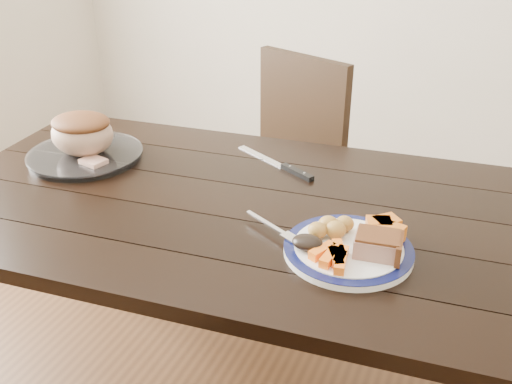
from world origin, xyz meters
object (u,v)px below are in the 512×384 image
at_px(chair_far, 283,163).
at_px(carving_knife, 288,168).
at_px(dining_table, 232,230).
at_px(roast_joint, 82,135).
at_px(dinner_plate, 348,250).
at_px(pork_slice, 378,245).
at_px(fork, 275,229).
at_px(serving_platter, 86,156).

distance_m(chair_far, carving_knife, 0.59).
height_order(dining_table, chair_far, chair_far).
xyz_separation_m(chair_far, roast_joint, (-0.39, -0.67, 0.31)).
distance_m(dinner_plate, pork_slice, 0.07).
height_order(chair_far, fork, chair_far).
bearing_deg(fork, serving_platter, -167.70).
height_order(serving_platter, pork_slice, pork_slice).
distance_m(pork_slice, fork, 0.24).
bearing_deg(fork, pork_slice, 24.71).
xyz_separation_m(dining_table, fork, (0.17, -0.12, 0.11)).
relative_size(dining_table, chair_far, 1.81).
distance_m(roast_joint, carving_knife, 0.62).
bearing_deg(dining_table, chair_far, 100.37).
bearing_deg(roast_joint, dining_table, -6.58).
relative_size(fork, carving_knife, 0.56).
distance_m(dinner_plate, roast_joint, 0.90).
xyz_separation_m(dinner_plate, roast_joint, (-0.87, 0.18, 0.07)).
bearing_deg(serving_platter, roast_joint, 0.00).
height_order(serving_platter, carving_knife, serving_platter).
bearing_deg(dinner_plate, serving_platter, 168.26).
distance_m(pork_slice, roast_joint, 0.96).
distance_m(serving_platter, pork_slice, 0.96).
bearing_deg(roast_joint, carving_knife, 16.24).
bearing_deg(serving_platter, fork, -14.39).
relative_size(dinner_plate, fork, 1.74).
xyz_separation_m(roast_joint, carving_knife, (0.59, 0.17, -0.07)).
distance_m(dining_table, roast_joint, 0.55).
height_order(roast_joint, carving_knife, roast_joint).
distance_m(chair_far, roast_joint, 0.83).
xyz_separation_m(dining_table, serving_platter, (-0.52, 0.06, 0.10)).
relative_size(serving_platter, fork, 2.02).
distance_m(serving_platter, fork, 0.72).
bearing_deg(dinner_plate, carving_knife, 128.29).
height_order(dining_table, dinner_plate, dinner_plate).
xyz_separation_m(chair_far, pork_slice, (0.55, -0.86, 0.27)).
height_order(fork, roast_joint, roast_joint).
height_order(chair_far, carving_knife, chair_far).
xyz_separation_m(chair_far, fork, (0.31, -0.85, 0.25)).
bearing_deg(pork_slice, dinner_plate, 175.24).
bearing_deg(dinner_plate, roast_joint, 168.26).
relative_size(chair_far, serving_platter, 2.77).
relative_size(roast_joint, carving_knife, 0.65).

